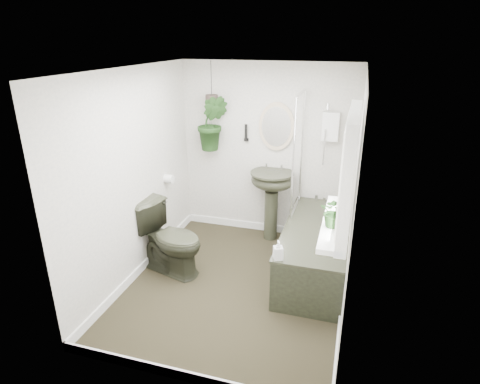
# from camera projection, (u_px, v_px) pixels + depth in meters

# --- Properties ---
(floor) EXTENTS (2.30, 2.80, 0.02)m
(floor) POSITION_uv_depth(u_px,v_px,m) (236.00, 285.00, 4.46)
(floor) COLOR black
(floor) RESTS_ON ground
(ceiling) EXTENTS (2.30, 2.80, 0.02)m
(ceiling) POSITION_uv_depth(u_px,v_px,m) (235.00, 68.00, 3.62)
(ceiling) COLOR white
(ceiling) RESTS_ON ground
(wall_back) EXTENTS (2.30, 0.02, 2.30)m
(wall_back) POSITION_uv_depth(u_px,v_px,m) (267.00, 152.00, 5.30)
(wall_back) COLOR silver
(wall_back) RESTS_ON ground
(wall_front) EXTENTS (2.30, 0.02, 2.30)m
(wall_front) POSITION_uv_depth(u_px,v_px,m) (176.00, 257.00, 2.78)
(wall_front) COLOR silver
(wall_front) RESTS_ON ground
(wall_left) EXTENTS (0.02, 2.80, 2.30)m
(wall_left) POSITION_uv_depth(u_px,v_px,m) (134.00, 177.00, 4.35)
(wall_left) COLOR silver
(wall_left) RESTS_ON ground
(wall_right) EXTENTS (0.02, 2.80, 2.30)m
(wall_right) POSITION_uv_depth(u_px,v_px,m) (355.00, 200.00, 3.73)
(wall_right) COLOR silver
(wall_right) RESTS_ON ground
(skirting) EXTENTS (2.30, 2.80, 0.10)m
(skirting) POSITION_uv_depth(u_px,v_px,m) (236.00, 281.00, 4.44)
(skirting) COLOR white
(skirting) RESTS_ON floor
(bathtub) EXTENTS (0.72, 1.72, 0.58)m
(bathtub) POSITION_uv_depth(u_px,v_px,m) (316.00, 250.00, 4.59)
(bathtub) COLOR #2C2E21
(bathtub) RESTS_ON floor
(bath_screen) EXTENTS (0.04, 0.72, 1.40)m
(bath_screen) POSITION_uv_depth(u_px,v_px,m) (298.00, 153.00, 4.75)
(bath_screen) COLOR silver
(bath_screen) RESTS_ON bathtub
(shower_box) EXTENTS (0.20, 0.10, 0.35)m
(shower_box) POSITION_uv_depth(u_px,v_px,m) (331.00, 126.00, 4.88)
(shower_box) COLOR white
(shower_box) RESTS_ON wall_back
(oval_mirror) EXTENTS (0.46, 0.03, 0.62)m
(oval_mirror) POSITION_uv_depth(u_px,v_px,m) (276.00, 127.00, 5.10)
(oval_mirror) COLOR #CAB391
(oval_mirror) RESTS_ON wall_back
(wall_sconce) EXTENTS (0.04, 0.04, 0.22)m
(wall_sconce) POSITION_uv_depth(u_px,v_px,m) (246.00, 133.00, 5.24)
(wall_sconce) COLOR black
(wall_sconce) RESTS_ON wall_back
(toilet_roll_holder) EXTENTS (0.11, 0.11, 0.11)m
(toilet_roll_holder) POSITION_uv_depth(u_px,v_px,m) (169.00, 179.00, 5.05)
(toilet_roll_holder) COLOR white
(toilet_roll_holder) RESTS_ON wall_left
(window_recess) EXTENTS (0.08, 1.00, 0.90)m
(window_recess) POSITION_uv_depth(u_px,v_px,m) (349.00, 172.00, 2.94)
(window_recess) COLOR white
(window_recess) RESTS_ON wall_right
(window_sill) EXTENTS (0.18, 1.00, 0.04)m
(window_sill) POSITION_uv_depth(u_px,v_px,m) (335.00, 222.00, 3.12)
(window_sill) COLOR white
(window_sill) RESTS_ON wall_right
(window_blinds) EXTENTS (0.01, 0.86, 0.76)m
(window_blinds) POSITION_uv_depth(u_px,v_px,m) (343.00, 171.00, 2.96)
(window_blinds) COLOR white
(window_blinds) RESTS_ON wall_right
(toilet) EXTENTS (0.91, 0.68, 0.83)m
(toilet) POSITION_uv_depth(u_px,v_px,m) (170.00, 238.00, 4.59)
(toilet) COLOR #2C2E21
(toilet) RESTS_ON floor
(pedestal_sink) EXTENTS (0.65, 0.59, 0.95)m
(pedestal_sink) POSITION_uv_depth(u_px,v_px,m) (271.00, 206.00, 5.32)
(pedestal_sink) COLOR #2C2E21
(pedestal_sink) RESTS_ON floor
(sill_plant) EXTENTS (0.23, 0.20, 0.24)m
(sill_plant) POSITION_uv_depth(u_px,v_px,m) (335.00, 212.00, 2.96)
(sill_plant) COLOR black
(sill_plant) RESTS_ON window_sill
(hanging_plant) EXTENTS (0.43, 0.36, 0.72)m
(hanging_plant) POSITION_uv_depth(u_px,v_px,m) (212.00, 123.00, 5.21)
(hanging_plant) COLOR black
(hanging_plant) RESTS_ON ceiling
(soap_bottle) EXTENTS (0.11, 0.11, 0.19)m
(soap_bottle) POSITION_uv_depth(u_px,v_px,m) (278.00, 250.00, 3.82)
(soap_bottle) COLOR black
(soap_bottle) RESTS_ON bathtub
(hanging_pot) EXTENTS (0.16, 0.16, 0.12)m
(hanging_pot) POSITION_uv_depth(u_px,v_px,m) (212.00, 100.00, 5.10)
(hanging_pot) COLOR #3C2F2A
(hanging_pot) RESTS_ON ceiling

